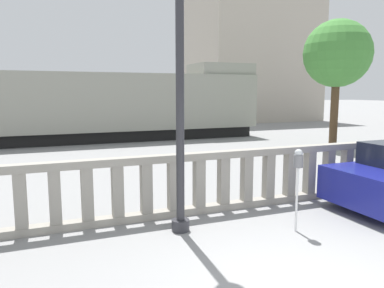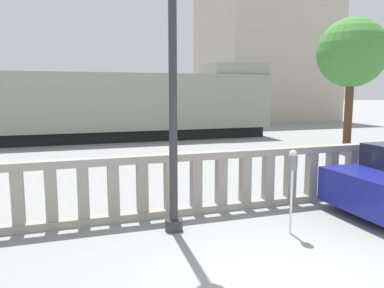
# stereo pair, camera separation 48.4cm
# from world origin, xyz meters

# --- Properties ---
(balustrade) EXTENTS (13.85, 0.24, 1.22)m
(balustrade) POSITION_xyz_m (-0.00, 3.34, 0.61)
(balustrade) COLOR gray
(balustrade) RESTS_ON ground
(lamppost) EXTENTS (0.40, 0.40, 5.11)m
(lamppost) POSITION_xyz_m (-0.68, 2.56, 3.09)
(lamppost) COLOR #2D2D33
(lamppost) RESTS_ON ground
(parking_meter) EXTENTS (0.16, 0.16, 1.44)m
(parking_meter) POSITION_xyz_m (1.17, 1.81, 1.15)
(parking_meter) COLOR silver
(parking_meter) RESTS_ON ground
(train_near) EXTENTS (24.06, 2.69, 3.86)m
(train_near) POSITION_xyz_m (-4.06, 15.21, 1.72)
(train_near) COLOR black
(train_near) RESTS_ON ground
(building_block) EXTENTS (9.58, 9.04, 10.98)m
(building_block) POSITION_xyz_m (13.75, 25.60, 5.49)
(building_block) COLOR #ADA393
(building_block) RESTS_ON ground
(tree_left) EXTENTS (2.85, 2.85, 5.42)m
(tree_left) POSITION_xyz_m (8.95, 9.48, 3.96)
(tree_left) COLOR #4C3823
(tree_left) RESTS_ON ground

